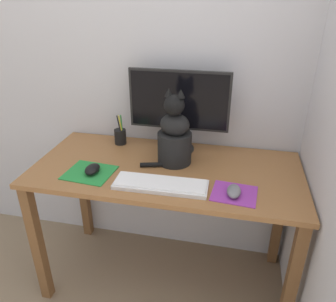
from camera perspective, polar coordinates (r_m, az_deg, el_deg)
name	(u,v)px	position (r m, az deg, el deg)	size (l,w,h in m)	color
ground_plane	(167,276)	(2.06, -0.22, -20.91)	(12.00, 12.00, 0.00)	#847056
wall_back	(180,47)	(1.74, 2.19, 17.71)	(7.00, 0.04, 2.50)	silver
desk	(167,186)	(1.65, -0.26, -6.12)	(1.30, 0.61, 0.73)	brown
monitor	(179,106)	(1.68, 1.92, 7.90)	(0.52, 0.17, 0.43)	black
keyboard	(161,184)	(1.44, -1.29, -5.83)	(0.42, 0.14, 0.02)	silver
mousepad_left	(90,173)	(1.59, -13.51, -3.67)	(0.23, 0.21, 0.00)	#238438
mousepad_right	(234,193)	(1.43, 11.46, -7.26)	(0.20, 0.18, 0.00)	purple
computer_mouse_left	(92,169)	(1.57, -13.04, -3.09)	(0.06, 0.10, 0.04)	black
computer_mouse_right	(234,191)	(1.41, 11.39, -6.86)	(0.06, 0.10, 0.03)	slate
cat	(174,136)	(1.58, 1.11, 2.57)	(0.25, 0.20, 0.38)	black
pen_cup	(120,136)	(1.84, -8.30, 2.58)	(0.06, 0.06, 0.17)	black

